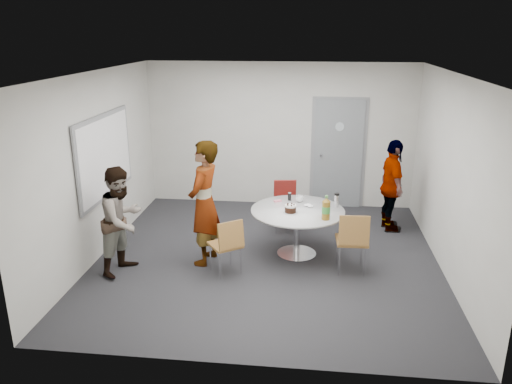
# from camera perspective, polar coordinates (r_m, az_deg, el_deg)

# --- Properties ---
(floor) EXTENTS (5.00, 5.00, 0.00)m
(floor) POSITION_cam_1_polar(r_m,az_deg,el_deg) (7.51, 1.28, -7.57)
(floor) COLOR black
(floor) RESTS_ON ground
(ceiling) EXTENTS (5.00, 5.00, 0.00)m
(ceiling) POSITION_cam_1_polar(r_m,az_deg,el_deg) (6.79, 1.45, 13.43)
(ceiling) COLOR silver
(ceiling) RESTS_ON wall_back
(wall_back) EXTENTS (5.00, 0.00, 5.00)m
(wall_back) POSITION_cam_1_polar(r_m,az_deg,el_deg) (9.45, 2.75, 6.49)
(wall_back) COLOR #BAB8B1
(wall_back) RESTS_ON floor
(wall_left) EXTENTS (0.00, 5.00, 5.00)m
(wall_left) POSITION_cam_1_polar(r_m,az_deg,el_deg) (7.66, -17.63, 2.86)
(wall_left) COLOR #BAB8B1
(wall_left) RESTS_ON floor
(wall_right) EXTENTS (0.00, 5.00, 5.00)m
(wall_right) POSITION_cam_1_polar(r_m,az_deg,el_deg) (7.25, 21.44, 1.62)
(wall_right) COLOR #BAB8B1
(wall_right) RESTS_ON floor
(wall_front) EXTENTS (5.00, 0.00, 5.00)m
(wall_front) POSITION_cam_1_polar(r_m,az_deg,el_deg) (4.69, -1.44, -5.89)
(wall_front) COLOR #BAB8B1
(wall_front) RESTS_ON floor
(door) EXTENTS (1.02, 0.17, 2.12)m
(door) POSITION_cam_1_polar(r_m,az_deg,el_deg) (9.50, 9.37, 4.32)
(door) COLOR slate
(door) RESTS_ON wall_back
(whiteboard) EXTENTS (0.04, 1.90, 1.25)m
(whiteboard) POSITION_cam_1_polar(r_m,az_deg,el_deg) (7.80, -16.86, 3.95)
(whiteboard) COLOR gray
(whiteboard) RESTS_ON wall_left
(table) EXTENTS (1.38, 1.38, 1.07)m
(table) POSITION_cam_1_polar(r_m,az_deg,el_deg) (7.40, 5.00, -2.73)
(table) COLOR silver
(table) RESTS_ON floor
(chair_near_left) EXTENTS (0.56, 0.57, 0.82)m
(chair_near_left) POSITION_cam_1_polar(r_m,az_deg,el_deg) (6.84, -3.25, -5.69)
(chair_near_left) COLOR olive
(chair_near_left) RESTS_ON floor
(chair_near_right) EXTENTS (0.44, 0.48, 0.89)m
(chair_near_right) POSITION_cam_1_polar(r_m,az_deg,el_deg) (6.97, 10.99, -5.10)
(chair_near_right) COLOR olive
(chair_near_right) RESTS_ON floor
(chair_far) EXTENTS (0.44, 0.48, 0.83)m
(chair_far) POSITION_cam_1_polar(r_m,az_deg,el_deg) (8.43, 3.36, -0.93)
(chair_far) COLOR maroon
(chair_far) RESTS_ON floor
(person_main) EXTENTS (0.55, 0.73, 1.81)m
(person_main) POSITION_cam_1_polar(r_m,az_deg,el_deg) (7.11, -5.93, -1.28)
(person_main) COLOR #A5C6EA
(person_main) RESTS_ON floor
(person_left) EXTENTS (0.78, 0.89, 1.52)m
(person_left) POSITION_cam_1_polar(r_m,az_deg,el_deg) (7.09, -15.05, -3.13)
(person_left) COLOR white
(person_left) RESTS_ON floor
(person_right) EXTENTS (0.50, 0.96, 1.56)m
(person_right) POSITION_cam_1_polar(r_m,az_deg,el_deg) (8.57, 15.28, 0.67)
(person_right) COLOR black
(person_right) RESTS_ON floor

